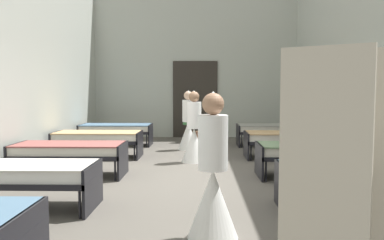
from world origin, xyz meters
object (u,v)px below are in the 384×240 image
(bed_left_row_4, at_px, (116,129))
(bed_right_row_4, at_px, (273,130))
(bed_right_row_3, at_px, (289,138))
(bed_right_row_1, at_px, (358,176))
(nurse_mid_aisle, at_px, (213,186))
(bed_right_row_2, at_px, (314,152))
(nurse_near_aisle, at_px, (188,129))
(patient_seated_primary, at_px, (328,140))
(nurse_far_aisle, at_px, (194,137))
(bed_left_row_1, at_px, (19,175))
(potted_plant, at_px, (191,116))
(bed_left_row_3, at_px, (98,138))
(bed_left_row_2, at_px, (70,151))

(bed_left_row_4, distance_m, bed_right_row_4, 4.22)
(bed_right_row_4, bearing_deg, bed_right_row_3, -90.00)
(bed_right_row_1, relative_size, nurse_mid_aisle, 1.28)
(bed_right_row_2, relative_size, bed_right_row_4, 1.00)
(bed_right_row_2, bearing_deg, nurse_near_aisle, 125.88)
(nurse_mid_aisle, bearing_deg, patient_seated_primary, -151.52)
(patient_seated_primary, bearing_deg, nurse_far_aisle, 118.27)
(bed_right_row_1, height_order, bed_left_row_4, same)
(bed_left_row_1, bearing_deg, bed_right_row_3, 42.03)
(bed_left_row_1, height_order, nurse_near_aisle, nurse_near_aisle)
(potted_plant, bearing_deg, bed_right_row_3, -49.78)
(nurse_near_aisle, bearing_deg, bed_right_row_4, -80.64)
(bed_right_row_3, distance_m, nurse_near_aisle, 2.55)
(bed_left_row_1, bearing_deg, bed_left_row_3, 90.00)
(nurse_mid_aisle, relative_size, patient_seated_primary, 1.86)
(bed_left_row_2, relative_size, nurse_far_aisle, 1.28)
(bed_left_row_1, bearing_deg, bed_left_row_2, 90.00)
(bed_right_row_1, relative_size, bed_left_row_3, 1.00)
(bed_right_row_1, xyz_separation_m, potted_plant, (-2.20, 6.41, 0.31))
(bed_right_row_1, distance_m, bed_left_row_3, 5.68)
(bed_left_row_1, xyz_separation_m, bed_right_row_4, (4.22, 5.70, 0.00))
(bed_left_row_3, height_order, potted_plant, potted_plant)
(nurse_near_aisle, xyz_separation_m, patient_seated_primary, (1.90, -4.91, 0.34))
(nurse_far_aisle, bearing_deg, bed_right_row_2, -19.79)
(bed_right_row_3, height_order, bed_left_row_4, same)
(bed_left_row_4, relative_size, patient_seated_primary, 2.38)
(bed_right_row_3, relative_size, nurse_far_aisle, 1.28)
(bed_right_row_2, xyz_separation_m, patient_seated_primary, (-0.35, -1.80, 0.43))
(bed_right_row_1, bearing_deg, bed_left_row_2, 155.74)
(nurse_far_aisle, bearing_deg, bed_right_row_3, 27.77)
(potted_plant, bearing_deg, nurse_mid_aisle, -86.97)
(bed_right_row_2, bearing_deg, bed_left_row_2, 180.00)
(bed_right_row_2, height_order, nurse_mid_aisle, nurse_mid_aisle)
(bed_left_row_3, height_order, bed_left_row_4, same)
(bed_left_row_2, relative_size, bed_left_row_4, 1.00)
(bed_left_row_4, bearing_deg, bed_left_row_3, -90.00)
(patient_seated_primary, xyz_separation_m, potted_plant, (-1.85, 6.31, -0.12))
(bed_left_row_1, height_order, potted_plant, potted_plant)
(bed_right_row_3, xyz_separation_m, nurse_far_aisle, (-2.07, -0.50, 0.09))
(patient_seated_primary, bearing_deg, bed_left_row_2, 155.00)
(bed_left_row_4, bearing_deg, patient_seated_primary, -55.39)
(bed_right_row_1, xyz_separation_m, nurse_mid_aisle, (-1.82, -0.91, 0.09))
(nurse_mid_aisle, distance_m, potted_plant, 7.33)
(bed_left_row_1, xyz_separation_m, bed_left_row_4, (0.00, 5.70, 0.00))
(bed_right_row_4, bearing_deg, nurse_near_aisle, -162.78)
(bed_left_row_1, bearing_deg, bed_right_row_1, 0.00)
(bed_left_row_4, distance_m, patient_seated_primary, 6.82)
(bed_right_row_1, height_order, potted_plant, potted_plant)
(bed_right_row_3, relative_size, potted_plant, 1.45)
(bed_right_row_1, distance_m, bed_left_row_2, 4.62)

